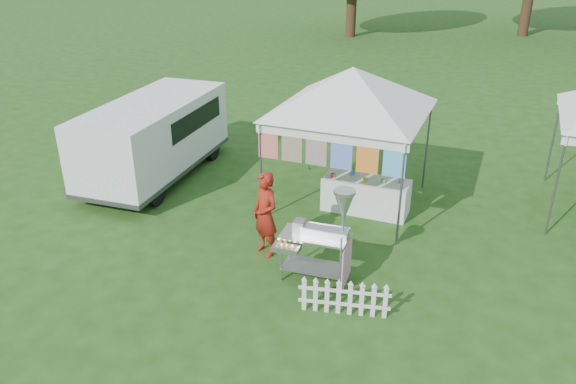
% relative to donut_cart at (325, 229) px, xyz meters
% --- Properties ---
extents(ground, '(120.00, 120.00, 0.00)m').
position_rel_donut_cart_xyz_m(ground, '(-0.53, -0.39, -1.02)').
color(ground, '#224513').
rests_on(ground, ground).
extents(canopy_main, '(4.24, 4.24, 3.45)m').
position_rel_donut_cart_xyz_m(canopy_main, '(-0.53, 3.11, 1.97)').
color(canopy_main, '#59595E').
rests_on(canopy_main, ground).
extents(donut_cart, '(1.23, 0.93, 1.73)m').
position_rel_donut_cart_xyz_m(donut_cart, '(0.00, 0.00, 0.00)').
color(donut_cart, gray).
rests_on(donut_cart, ground).
extents(vendor, '(0.70, 0.63, 1.62)m').
position_rel_donut_cart_xyz_m(vendor, '(-1.29, 0.45, -0.21)').
color(vendor, maroon).
rests_on(vendor, ground).
extents(cargo_van, '(2.09, 4.60, 1.87)m').
position_rel_donut_cart_xyz_m(cargo_van, '(-5.25, 2.87, -0.01)').
color(cargo_van, white).
rests_on(cargo_van, ground).
extents(picket_fence, '(1.41, 0.34, 0.56)m').
position_rel_donut_cart_xyz_m(picket_fence, '(0.59, -0.76, -0.73)').
color(picket_fence, white).
rests_on(picket_fence, ground).
extents(display_table, '(1.80, 0.70, 0.73)m').
position_rel_donut_cart_xyz_m(display_table, '(-0.04, 2.84, -0.65)').
color(display_table, white).
rests_on(display_table, ground).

